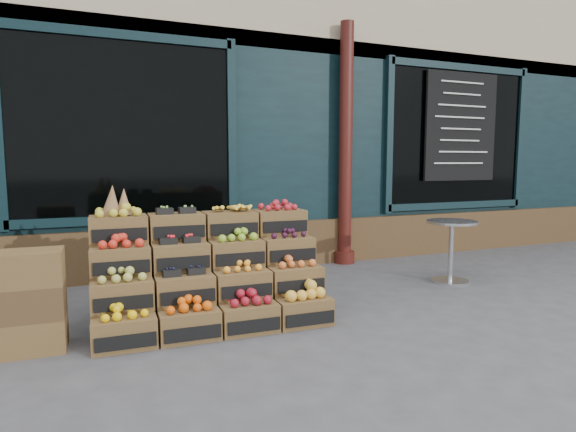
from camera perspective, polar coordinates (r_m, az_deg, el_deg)
name	(u,v)px	position (r m, az deg, el deg)	size (l,w,h in m)	color
ground	(339,318)	(4.40, 6.06, -11.93)	(60.00, 60.00, 0.00)	#48484B
shop_facade	(205,105)	(9.05, -9.85, 12.81)	(12.00, 6.24, 4.80)	black
crate_display	(208,279)	(4.29, -9.41, -7.34)	(1.94, 0.99, 1.20)	brown
spare_crates	(28,302)	(4.02, -28.46, -8.91)	(0.51, 0.36, 0.75)	brown
bistro_table	(451,244)	(5.81, 18.76, -3.17)	(0.57, 0.57, 0.72)	#B7BABF
shopkeeper	(156,198)	(6.70, -15.33, 2.09)	(0.66, 0.43, 1.80)	#1A5D22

